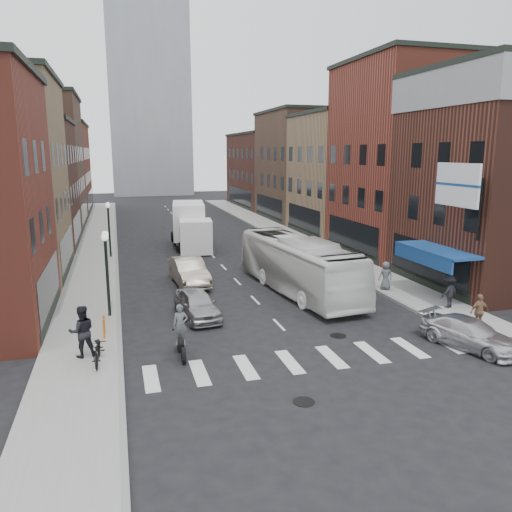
{
  "coord_description": "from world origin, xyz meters",
  "views": [
    {
      "loc": [
        -6.85,
        -19.44,
        7.7
      ],
      "look_at": [
        0.03,
        4.95,
        2.4
      ],
      "focal_mm": 35.0,
      "sensor_mm": 36.0,
      "label": 1
    }
  ],
  "objects_px": {
    "parked_bicycle": "(98,349)",
    "streetlamp_far": "(109,219)",
    "motorcycle_rider": "(181,333)",
    "sedan_left_far": "(189,272)",
    "billboard_sign": "(459,186)",
    "transit_bus": "(298,265)",
    "ped_left_solo": "(82,331)",
    "ped_right_a": "(449,291)",
    "sedan_left_near": "(197,304)",
    "ped_right_b": "(479,311)",
    "ped_right_c": "(386,276)",
    "curb_car": "(470,334)",
    "box_truck": "(191,226)",
    "bike_rack": "(104,327)",
    "streetlamp_near": "(106,258)"
  },
  "relations": [
    {
      "from": "streetlamp_far",
      "to": "parked_bicycle",
      "type": "distance_m",
      "value": 19.6
    },
    {
      "from": "motorcycle_rider",
      "to": "curb_car",
      "type": "distance_m",
      "value": 11.46
    },
    {
      "from": "billboard_sign",
      "to": "ped_right_a",
      "type": "height_order",
      "value": "billboard_sign"
    },
    {
      "from": "streetlamp_far",
      "to": "ped_right_a",
      "type": "height_order",
      "value": "streetlamp_far"
    },
    {
      "from": "curb_car",
      "to": "ped_left_solo",
      "type": "height_order",
      "value": "ped_left_solo"
    },
    {
      "from": "curb_car",
      "to": "parked_bicycle",
      "type": "xyz_separation_m",
      "value": [
        -14.27,
        2.15,
        0.07
      ]
    },
    {
      "from": "ped_left_solo",
      "to": "sedan_left_far",
      "type": "bearing_deg",
      "value": -128.45
    },
    {
      "from": "curb_car",
      "to": "ped_right_c",
      "type": "bearing_deg",
      "value": 63.46
    },
    {
      "from": "bike_rack",
      "to": "sedan_left_far",
      "type": "xyz_separation_m",
      "value": [
        4.7,
        7.83,
        0.23
      ]
    },
    {
      "from": "streetlamp_near",
      "to": "ped_left_solo",
      "type": "bearing_deg",
      "value": -101.01
    },
    {
      "from": "ped_left_solo",
      "to": "ped_right_a",
      "type": "bearing_deg",
      "value": 175.31
    },
    {
      "from": "ped_left_solo",
      "to": "ped_right_a",
      "type": "height_order",
      "value": "ped_left_solo"
    },
    {
      "from": "motorcycle_rider",
      "to": "parked_bicycle",
      "type": "bearing_deg",
      "value": -172.23
    },
    {
      "from": "ped_left_solo",
      "to": "billboard_sign",
      "type": "bearing_deg",
      "value": 174.5
    },
    {
      "from": "transit_bus",
      "to": "ped_right_a",
      "type": "relative_size",
      "value": 6.83
    },
    {
      "from": "billboard_sign",
      "to": "sedan_left_far",
      "type": "distance_m",
      "value": 15.33
    },
    {
      "from": "sedan_left_near",
      "to": "sedan_left_far",
      "type": "bearing_deg",
      "value": 78.28
    },
    {
      "from": "streetlamp_far",
      "to": "transit_bus",
      "type": "bearing_deg",
      "value": -50.14
    },
    {
      "from": "billboard_sign",
      "to": "ped_right_a",
      "type": "relative_size",
      "value": 2.28
    },
    {
      "from": "ped_right_b",
      "to": "ped_right_c",
      "type": "xyz_separation_m",
      "value": [
        -0.61,
        6.79,
        0.01
      ]
    },
    {
      "from": "billboard_sign",
      "to": "transit_bus",
      "type": "xyz_separation_m",
      "value": [
        -5.87,
        5.38,
        -4.59
      ]
    },
    {
      "from": "box_truck",
      "to": "sedan_left_far",
      "type": "bearing_deg",
      "value": -91.96
    },
    {
      "from": "streetlamp_far",
      "to": "transit_bus",
      "type": "relative_size",
      "value": 0.37
    },
    {
      "from": "transit_bus",
      "to": "sedan_left_near",
      "type": "height_order",
      "value": "transit_bus"
    },
    {
      "from": "sedan_left_near",
      "to": "transit_bus",
      "type": "bearing_deg",
      "value": 18.18
    },
    {
      "from": "bike_rack",
      "to": "ped_right_b",
      "type": "xyz_separation_m",
      "value": [
        15.65,
        -3.52,
        0.38
      ]
    },
    {
      "from": "billboard_sign",
      "to": "transit_bus",
      "type": "bearing_deg",
      "value": 137.47
    },
    {
      "from": "streetlamp_near",
      "to": "ped_right_a",
      "type": "bearing_deg",
      "value": -11.37
    },
    {
      "from": "ped_right_b",
      "to": "box_truck",
      "type": "bearing_deg",
      "value": -70.11
    },
    {
      "from": "sedan_left_near",
      "to": "sedan_left_far",
      "type": "height_order",
      "value": "sedan_left_far"
    },
    {
      "from": "box_truck",
      "to": "parked_bicycle",
      "type": "relative_size",
      "value": 4.37
    },
    {
      "from": "motorcycle_rider",
      "to": "sedan_left_far",
      "type": "distance_m",
      "value": 10.69
    },
    {
      "from": "ped_right_b",
      "to": "ped_right_c",
      "type": "relative_size",
      "value": 0.99
    },
    {
      "from": "bike_rack",
      "to": "motorcycle_rider",
      "type": "bearing_deg",
      "value": -43.41
    },
    {
      "from": "sedan_left_near",
      "to": "ped_right_c",
      "type": "height_order",
      "value": "ped_right_c"
    },
    {
      "from": "curb_car",
      "to": "ped_right_c",
      "type": "xyz_separation_m",
      "value": [
        0.95,
        8.18,
        0.35
      ]
    },
    {
      "from": "box_truck",
      "to": "sedan_left_far",
      "type": "distance_m",
      "value": 11.94
    },
    {
      "from": "box_truck",
      "to": "transit_bus",
      "type": "height_order",
      "value": "box_truck"
    },
    {
      "from": "motorcycle_rider",
      "to": "ped_left_solo",
      "type": "relative_size",
      "value": 1.05
    },
    {
      "from": "bike_rack",
      "to": "motorcycle_rider",
      "type": "height_order",
      "value": "motorcycle_rider"
    },
    {
      "from": "curb_car",
      "to": "sedan_left_near",
      "type": "bearing_deg",
      "value": 126.32
    },
    {
      "from": "sedan_left_near",
      "to": "parked_bicycle",
      "type": "distance_m",
      "value": 6.24
    },
    {
      "from": "sedan_left_near",
      "to": "ped_right_c",
      "type": "relative_size",
      "value": 2.48
    },
    {
      "from": "parked_bicycle",
      "to": "streetlamp_far",
      "type": "bearing_deg",
      "value": 90.91
    },
    {
      "from": "bike_rack",
      "to": "ped_right_a",
      "type": "distance_m",
      "value": 16.35
    },
    {
      "from": "bike_rack",
      "to": "billboard_sign",
      "type": "bearing_deg",
      "value": -2.83
    },
    {
      "from": "motorcycle_rider",
      "to": "ped_right_a",
      "type": "relative_size",
      "value": 1.29
    },
    {
      "from": "billboard_sign",
      "to": "ped_right_c",
      "type": "relative_size",
      "value": 2.34
    },
    {
      "from": "ped_right_a",
      "to": "ped_right_c",
      "type": "distance_m",
      "value": 4.02
    },
    {
      "from": "streetlamp_near",
      "to": "ped_right_a",
      "type": "relative_size",
      "value": 2.53
    }
  ]
}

